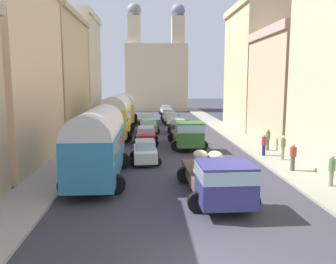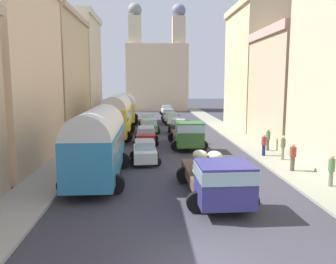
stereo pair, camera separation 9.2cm
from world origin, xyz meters
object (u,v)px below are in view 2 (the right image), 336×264
(cargo_truck_1, at_px, (188,134))
(car_7, at_px, (148,119))
(parked_bus_2, at_px, (126,107))
(pedestrian_0, at_px, (268,139))
(pedestrian_4, at_px, (264,144))
(parked_bus_1, at_px, (117,114))
(car_0, at_px, (178,126))
(pedestrian_2, at_px, (283,146))
(pedestrian_3, at_px, (293,156))
(car_4, at_px, (145,152))
(cargo_truck_0, at_px, (216,177))
(car_3, at_px, (167,110))
(pedestrian_1, at_px, (331,169))
(car_1, at_px, (172,118))
(car_5, at_px, (146,135))
(car_6, at_px, (149,126))
(car_2, at_px, (169,114))
(parked_bus_0, at_px, (97,141))

(cargo_truck_1, relative_size, car_7, 1.69)
(parked_bus_2, relative_size, pedestrian_0, 4.76)
(pedestrian_4, bearing_deg, parked_bus_1, 139.58)
(car_0, xyz_separation_m, car_7, (-3.36, 7.21, -0.02))
(pedestrian_2, height_order, pedestrian_3, pedestrian_2)
(cargo_truck_1, bearing_deg, car_4, -125.29)
(cargo_truck_0, relative_size, car_3, 1.80)
(cargo_truck_0, distance_m, pedestrian_0, 12.70)
(cargo_truck_0, xyz_separation_m, pedestrian_1, (6.32, 1.59, -0.14))
(parked_bus_1, xyz_separation_m, pedestrian_1, (12.54, -17.40, -1.33))
(car_1, bearing_deg, car_5, -102.57)
(parked_bus_2, xyz_separation_m, car_5, (2.91, -16.44, -1.36))
(car_6, distance_m, pedestrian_4, 15.45)
(parked_bus_1, height_order, pedestrian_4, parked_bus_1)
(car_3, height_order, pedestrian_4, pedestrian_4)
(pedestrian_0, relative_size, pedestrian_3, 1.02)
(pedestrian_4, bearing_deg, car_7, 113.23)
(parked_bus_2, height_order, car_7, parked_bus_2)
(car_2, distance_m, car_5, 20.98)
(car_4, xyz_separation_m, pedestrian_2, (9.59, -0.18, 0.29))
(parked_bus_0, relative_size, car_3, 2.06)
(cargo_truck_0, distance_m, car_7, 29.36)
(car_0, bearing_deg, car_6, 176.91)
(parked_bus_1, relative_size, car_1, 2.14)
(pedestrian_3, bearing_deg, parked_bus_2, 113.93)
(pedestrian_1, relative_size, pedestrian_4, 1.04)
(car_1, xyz_separation_m, car_7, (-3.12, -0.26, -0.05))
(pedestrian_0, relative_size, pedestrian_1, 1.04)
(parked_bus_0, relative_size, car_7, 2.05)
(parked_bus_1, height_order, car_1, parked_bus_1)
(cargo_truck_1, xyz_separation_m, car_2, (-0.29, 22.94, -0.48))
(car_0, height_order, car_3, car_3)
(car_1, height_order, pedestrian_3, pedestrian_3)
(parked_bus_2, relative_size, car_5, 2.05)
(car_5, bearing_deg, car_4, -90.27)
(car_3, bearing_deg, pedestrian_2, -79.49)
(parked_bus_2, height_order, car_6, parked_bus_2)
(car_2, bearing_deg, parked_bus_0, -100.22)
(car_3, xyz_separation_m, pedestrian_2, (6.36, -34.26, 0.24))
(car_6, xyz_separation_m, car_7, (-0.22, 7.04, -0.01))
(car_3, bearing_deg, pedestrian_0, -78.29)
(car_3, bearing_deg, car_7, -103.64)
(parked_bus_0, relative_size, cargo_truck_0, 1.15)
(car_0, relative_size, pedestrian_1, 2.08)
(car_6, relative_size, pedestrian_3, 2.02)
(car_4, bearing_deg, parked_bus_1, 104.42)
(parked_bus_2, xyz_separation_m, car_3, (6.11, 10.49, -1.32))
(car_1, height_order, pedestrian_4, pedestrian_4)
(cargo_truck_0, bearing_deg, pedestrian_1, 14.07)
(pedestrian_2, height_order, pedestrian_4, pedestrian_2)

